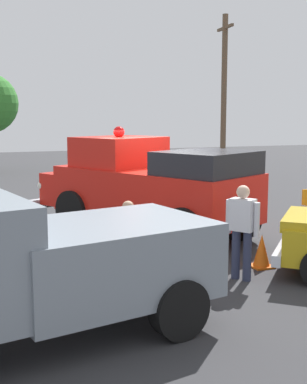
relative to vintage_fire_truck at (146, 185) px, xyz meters
name	(u,v)px	position (x,y,z in m)	size (l,w,h in m)	color
ground_plane	(159,234)	(-0.09, -0.30, -1.20)	(60.00, 60.00, 0.00)	#333335
vintage_fire_truck	(146,185)	(0.00, 0.00, 0.00)	(6.29, 4.65, 2.59)	black
parked_pickup	(33,267)	(-5.17, 3.42, -0.21)	(2.77, 5.06, 1.90)	black
lawn_chair_near_truck	(127,238)	(-2.54, 1.32, -0.61)	(0.69, 0.69, 1.02)	#B7BABF
lawn_chair_by_car	(20,248)	(-2.54, 3.29, -0.61)	(0.67, 0.67, 1.02)	#B7BABF
spectator_seated	(130,231)	(-2.44, 1.24, -0.50)	(0.65, 0.63, 1.29)	#383842
spectator_standing	(242,226)	(-3.87, -0.35, -0.23)	(0.59, 0.45, 1.68)	#2D334C
utility_pole	(224,94)	(10.11, -7.59, 2.64)	(1.70, 0.31, 7.39)	brown
traffic_cone	(262,251)	(-3.36, -1.09, -0.89)	(0.40, 0.40, 0.64)	orange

